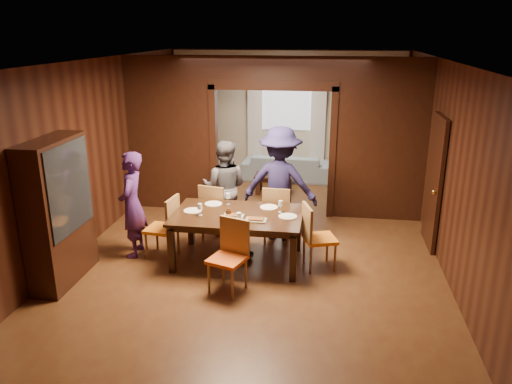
% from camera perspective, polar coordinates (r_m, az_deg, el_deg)
% --- Properties ---
extents(floor, '(9.00, 9.00, 0.00)m').
position_cam_1_polar(floor, '(8.12, 0.43, -6.18)').
color(floor, '#542A17').
rests_on(floor, ground).
extents(ceiling, '(5.50, 9.00, 0.02)m').
position_cam_1_polar(ceiling, '(7.41, 0.49, 14.71)').
color(ceiling, silver).
rests_on(ceiling, room_walls).
extents(room_walls, '(5.52, 9.01, 2.90)m').
position_cam_1_polar(room_walls, '(9.45, 2.09, 6.92)').
color(room_walls, black).
rests_on(room_walls, floor).
extents(person_purple, '(0.46, 0.64, 1.63)m').
position_cam_1_polar(person_purple, '(7.77, -13.98, -1.41)').
color(person_purple, '#44205E').
rests_on(person_purple, floor).
extents(person_grey, '(0.79, 0.62, 1.61)m').
position_cam_1_polar(person_grey, '(8.41, -3.62, 0.54)').
color(person_grey, '#504F56').
rests_on(person_grey, floor).
extents(person_navy, '(1.28, 0.81, 1.88)m').
position_cam_1_polar(person_navy, '(8.13, 2.77, 0.94)').
color(person_navy, '#201C47').
rests_on(person_navy, floor).
extents(sofa, '(2.04, 0.86, 0.59)m').
position_cam_1_polar(sofa, '(11.62, 3.50, 2.91)').
color(sofa, '#879EB1').
rests_on(sofa, floor).
extents(serving_bowl, '(0.31, 0.31, 0.08)m').
position_cam_1_polar(serving_bowl, '(7.37, -1.47, -2.08)').
color(serving_bowl, black).
rests_on(serving_bowl, dining_table).
extents(dining_table, '(1.89, 1.18, 0.76)m').
position_cam_1_polar(dining_table, '(7.48, -2.09, -5.22)').
color(dining_table, black).
rests_on(dining_table, floor).
extents(coffee_table, '(0.80, 0.50, 0.40)m').
position_cam_1_polar(coffee_table, '(10.63, 2.05, 0.94)').
color(coffee_table, black).
rests_on(coffee_table, floor).
extents(chair_left, '(0.49, 0.49, 0.97)m').
position_cam_1_polar(chair_left, '(7.72, -10.75, -3.93)').
color(chair_left, orange).
rests_on(chair_left, floor).
extents(chair_right, '(0.56, 0.56, 0.97)m').
position_cam_1_polar(chair_right, '(7.30, 7.32, -5.08)').
color(chair_right, orange).
rests_on(chair_right, floor).
extents(chair_far_l, '(0.52, 0.52, 0.97)m').
position_cam_1_polar(chair_far_l, '(8.25, -4.49, -2.19)').
color(chair_far_l, orange).
rests_on(chair_far_l, floor).
extents(chair_far_r, '(0.46, 0.46, 0.97)m').
position_cam_1_polar(chair_far_r, '(8.13, 2.49, -2.46)').
color(chair_far_r, '#C44412').
rests_on(chair_far_r, floor).
extents(chair_near, '(0.56, 0.56, 0.97)m').
position_cam_1_polar(chair_near, '(6.63, -3.31, -7.45)').
color(chair_near, '#DA5314').
rests_on(chair_near, floor).
extents(hutch, '(0.40, 1.20, 2.00)m').
position_cam_1_polar(hutch, '(7.22, -21.67, -2.14)').
color(hutch, black).
rests_on(hutch, floor).
extents(door_right, '(0.06, 0.90, 2.10)m').
position_cam_1_polar(door_right, '(8.32, 19.71, 1.05)').
color(door_right, black).
rests_on(door_right, floor).
extents(window_far, '(1.20, 0.03, 1.30)m').
position_cam_1_polar(window_far, '(11.92, 3.53, 10.20)').
color(window_far, silver).
rests_on(window_far, back_wall).
extents(curtain_left, '(0.35, 0.06, 2.40)m').
position_cam_1_polar(curtain_left, '(12.04, -0.12, 8.14)').
color(curtain_left, white).
rests_on(curtain_left, back_wall).
extents(curtain_right, '(0.35, 0.06, 2.40)m').
position_cam_1_polar(curtain_right, '(11.91, 7.10, 7.89)').
color(curtain_right, white).
rests_on(curtain_right, back_wall).
extents(plate_left, '(0.27, 0.27, 0.01)m').
position_cam_1_polar(plate_left, '(7.49, -7.25, -2.13)').
color(plate_left, white).
rests_on(plate_left, dining_table).
extents(plate_far_l, '(0.27, 0.27, 0.01)m').
position_cam_1_polar(plate_far_l, '(7.75, -4.89, -1.35)').
color(plate_far_l, white).
rests_on(plate_far_l, dining_table).
extents(plate_far_r, '(0.27, 0.27, 0.01)m').
position_cam_1_polar(plate_far_r, '(7.58, 1.49, -1.75)').
color(plate_far_r, white).
rests_on(plate_far_r, dining_table).
extents(plate_right, '(0.27, 0.27, 0.01)m').
position_cam_1_polar(plate_right, '(7.23, 3.65, -2.80)').
color(plate_right, silver).
rests_on(plate_right, dining_table).
extents(plate_near, '(0.27, 0.27, 0.01)m').
position_cam_1_polar(plate_near, '(7.01, -2.50, -3.44)').
color(plate_near, silver).
rests_on(plate_near, dining_table).
extents(platter_a, '(0.30, 0.20, 0.04)m').
position_cam_1_polar(platter_a, '(7.21, -2.62, -2.71)').
color(platter_a, gray).
rests_on(platter_a, dining_table).
extents(platter_b, '(0.30, 0.20, 0.04)m').
position_cam_1_polar(platter_b, '(7.07, -0.01, -3.15)').
color(platter_b, slate).
rests_on(platter_b, dining_table).
extents(wineglass_left, '(0.08, 0.08, 0.18)m').
position_cam_1_polar(wineglass_left, '(7.28, -6.42, -2.01)').
color(wineglass_left, silver).
rests_on(wineglass_left, dining_table).
extents(wineglass_far, '(0.08, 0.08, 0.18)m').
position_cam_1_polar(wineglass_far, '(7.70, -3.21, -0.77)').
color(wineglass_far, silver).
rests_on(wineglass_far, dining_table).
extents(wineglass_right, '(0.08, 0.08, 0.18)m').
position_cam_1_polar(wineglass_right, '(7.37, 2.82, -1.66)').
color(wineglass_right, white).
rests_on(wineglass_right, dining_table).
extents(tumbler, '(0.07, 0.07, 0.14)m').
position_cam_1_polar(tumbler, '(7.00, -1.96, -2.92)').
color(tumbler, silver).
rests_on(tumbler, dining_table).
extents(condiment_jar, '(0.08, 0.08, 0.11)m').
position_cam_1_polar(condiment_jar, '(7.25, -3.17, -2.29)').
color(condiment_jar, '#452610').
rests_on(condiment_jar, dining_table).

